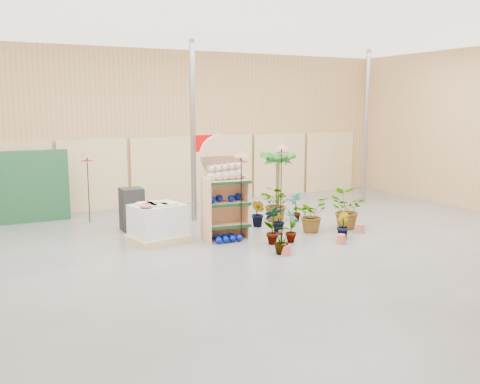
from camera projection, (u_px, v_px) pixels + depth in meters
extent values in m
cube|color=#5D5C5C|center=(261.00, 256.00, 10.62)|extent=(15.00, 12.00, 0.10)
cube|color=white|center=(262.00, 16.00, 9.88)|extent=(15.00, 12.00, 0.10)
cube|color=tan|center=(160.00, 128.00, 15.57)|extent=(15.00, 0.10, 4.50)
cylinder|color=gray|center=(366.00, 128.00, 15.79)|extent=(0.14, 0.14, 4.50)
cylinder|color=gray|center=(193.00, 132.00, 13.33)|extent=(0.14, 0.14, 4.50)
cube|color=tan|center=(16.00, 180.00, 13.87)|extent=(1.90, 0.06, 2.00)
cube|color=tan|center=(94.00, 175.00, 14.76)|extent=(1.90, 0.06, 2.00)
cube|color=tan|center=(163.00, 171.00, 15.66)|extent=(1.90, 0.06, 2.00)
cube|color=tan|center=(224.00, 168.00, 16.55)|extent=(1.90, 0.06, 2.00)
cube|color=tan|center=(280.00, 164.00, 17.44)|extent=(1.90, 0.06, 2.00)
cube|color=tan|center=(330.00, 161.00, 18.34)|extent=(1.90, 0.06, 2.00)
cube|color=tan|center=(221.00, 196.00, 11.88)|extent=(0.96, 0.19, 1.81)
cylinder|color=tan|center=(221.00, 156.00, 11.74)|extent=(0.96, 0.19, 0.96)
cube|color=tan|center=(226.00, 225.00, 11.73)|extent=(0.97, 0.63, 0.04)
cube|color=#0F3819|center=(232.00, 227.00, 11.50)|extent=(0.91, 0.14, 0.06)
cube|color=tan|center=(226.00, 203.00, 11.66)|extent=(0.97, 0.63, 0.04)
cube|color=#0F3819|center=(231.00, 205.00, 11.42)|extent=(0.91, 0.14, 0.06)
cube|color=tan|center=(226.00, 181.00, 11.58)|extent=(0.97, 0.63, 0.04)
cube|color=#0F3819|center=(231.00, 183.00, 11.34)|extent=(0.91, 0.14, 0.06)
cube|color=tan|center=(207.00, 210.00, 11.47)|extent=(0.10, 0.53, 1.38)
cube|color=tan|center=(245.00, 206.00, 11.88)|extent=(0.10, 0.53, 1.38)
sphere|color=beige|center=(211.00, 177.00, 11.47)|extent=(0.19, 0.19, 0.19)
sphere|color=beige|center=(211.00, 169.00, 11.45)|extent=(0.15, 0.15, 0.15)
sphere|color=beige|center=(218.00, 176.00, 11.54)|extent=(0.20, 0.20, 0.20)
sphere|color=beige|center=(218.00, 168.00, 11.52)|extent=(0.15, 0.15, 0.15)
sphere|color=beige|center=(225.00, 175.00, 11.61)|extent=(0.21, 0.21, 0.21)
sphere|color=beige|center=(225.00, 168.00, 11.59)|extent=(0.15, 0.15, 0.15)
sphere|color=beige|center=(231.00, 175.00, 11.68)|extent=(0.22, 0.22, 0.22)
sphere|color=beige|center=(231.00, 167.00, 11.66)|extent=(0.15, 0.15, 0.15)
sphere|color=beige|center=(238.00, 174.00, 11.76)|extent=(0.23, 0.23, 0.23)
sphere|color=beige|center=(238.00, 166.00, 11.73)|extent=(0.15, 0.15, 0.15)
sphere|color=#031286|center=(212.00, 200.00, 11.47)|extent=(0.16, 0.16, 0.16)
sphere|color=#031286|center=(219.00, 198.00, 11.68)|extent=(0.16, 0.16, 0.16)
sphere|color=#031286|center=(231.00, 198.00, 11.67)|extent=(0.16, 0.16, 0.16)
sphere|color=#031286|center=(238.00, 197.00, 11.89)|extent=(0.16, 0.16, 0.16)
sphere|color=#031286|center=(219.00, 241.00, 11.32)|extent=(0.15, 0.15, 0.15)
sphere|color=#031286|center=(218.00, 238.00, 11.57)|extent=(0.15, 0.15, 0.15)
sphere|color=#031286|center=(226.00, 240.00, 11.39)|extent=(0.15, 0.15, 0.15)
sphere|color=#031286|center=(224.00, 237.00, 11.64)|extent=(0.15, 0.15, 0.15)
sphere|color=#031286|center=(233.00, 239.00, 11.46)|extent=(0.15, 0.15, 0.15)
sphere|color=#031286|center=(231.00, 236.00, 11.71)|extent=(0.15, 0.15, 0.15)
sphere|color=#031286|center=(239.00, 238.00, 11.53)|extent=(0.15, 0.15, 0.15)
cube|color=tan|center=(158.00, 238.00, 11.55)|extent=(1.30, 1.15, 0.14)
cube|color=silver|center=(158.00, 220.00, 11.49)|extent=(1.19, 1.04, 0.67)
cylinder|color=beige|center=(148.00, 206.00, 11.20)|extent=(0.38, 0.38, 0.04)
cylinder|color=beige|center=(159.00, 205.00, 11.31)|extent=(0.38, 0.38, 0.04)
cylinder|color=beige|center=(170.00, 204.00, 11.41)|extent=(0.38, 0.38, 0.04)
cylinder|color=beige|center=(144.00, 204.00, 11.45)|extent=(0.38, 0.38, 0.04)
cylinder|color=beige|center=(155.00, 203.00, 11.56)|extent=(0.38, 0.38, 0.04)
cube|color=black|center=(132.00, 220.00, 12.57)|extent=(0.50, 0.50, 0.50)
cube|color=black|center=(132.00, 199.00, 12.49)|extent=(0.50, 0.50, 0.50)
cube|color=#1D4E2C|center=(27.00, 187.00, 13.34)|extent=(2.00, 0.30, 1.80)
cylinder|color=gray|center=(205.00, 180.00, 13.12)|extent=(0.05, 0.05, 2.20)
cube|color=#B30203|center=(205.00, 143.00, 12.94)|extent=(0.50, 0.03, 0.40)
cylinder|color=black|center=(241.00, 202.00, 11.44)|extent=(0.02, 0.02, 1.73)
cylinder|color=#C1584D|center=(241.00, 162.00, 11.30)|extent=(0.30, 0.30, 0.02)
cone|color=#C1584D|center=(241.00, 154.00, 11.28)|extent=(0.34, 0.34, 0.14)
cylinder|color=black|center=(281.00, 190.00, 12.92)|extent=(0.02, 0.02, 1.79)
cylinder|color=#C1584D|center=(281.00, 153.00, 12.78)|extent=(0.30, 0.30, 0.02)
cone|color=#C1584D|center=(282.00, 146.00, 12.75)|extent=(0.34, 0.34, 0.14)
cylinder|color=black|center=(89.00, 192.00, 13.24)|extent=(0.02, 0.02, 1.56)
cylinder|color=#C1584D|center=(87.00, 161.00, 13.11)|extent=(0.30, 0.30, 0.02)
cone|color=#C1584D|center=(87.00, 154.00, 13.09)|extent=(0.34, 0.34, 0.14)
cylinder|color=brown|center=(278.00, 190.00, 13.76)|extent=(0.10, 0.10, 1.49)
imported|color=#247121|center=(273.00, 225.00, 11.28)|extent=(0.44, 0.30, 0.84)
imported|color=#247121|center=(278.00, 221.00, 12.15)|extent=(0.41, 0.44, 0.63)
imported|color=#247121|center=(311.00, 214.00, 12.38)|extent=(0.90, 0.84, 0.82)
imported|color=#247121|center=(296.00, 207.00, 13.51)|extent=(0.29, 0.41, 0.75)
imported|color=#247121|center=(258.00, 213.00, 12.87)|extent=(0.34, 0.40, 0.67)
imported|color=#247121|center=(277.00, 204.00, 13.50)|extent=(0.90, 0.98, 0.91)
imported|color=#247121|center=(281.00, 241.00, 10.54)|extent=(0.42, 0.42, 0.53)
imported|color=#247121|center=(291.00, 225.00, 11.40)|extent=(0.48, 0.46, 0.76)
imported|color=#247121|center=(342.00, 226.00, 11.76)|extent=(0.34, 0.38, 0.59)
imported|color=#247121|center=(345.00, 209.00, 12.69)|extent=(1.04, 1.08, 0.92)
imported|color=#247121|center=(232.00, 209.00, 13.25)|extent=(0.57, 0.57, 0.72)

